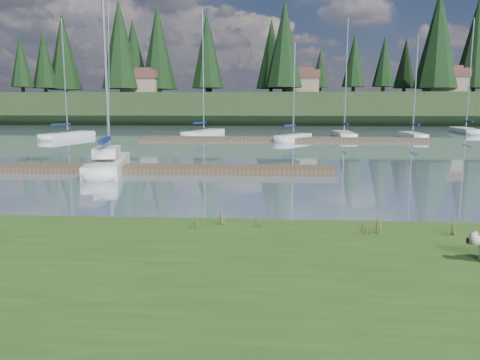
{
  "coord_description": "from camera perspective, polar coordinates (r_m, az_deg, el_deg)",
  "views": [
    {
      "loc": [
        1.03,
        -12.91,
        3.16
      ],
      "look_at": [
        0.2,
        -0.5,
        1.18
      ],
      "focal_mm": 35.0,
      "sensor_mm": 36.0,
      "label": 1
    }
  ],
  "objects": [
    {
      "name": "dock_far",
      "position": [
        43.03,
        5.14,
        5.01
      ],
      "size": [
        26.0,
        2.2,
        0.3
      ],
      "primitive_type": "cube",
      "color": "#4C3D2C",
      "rests_on": "ground"
    },
    {
      "name": "house_1",
      "position": [
        84.16,
        7.38,
        11.82
      ],
      "size": [
        6.3,
        5.3,
        4.65
      ],
      "color": "gray",
      "rests_on": "ridge"
    },
    {
      "name": "ridge",
      "position": [
        85.92,
        3.19,
        8.61
      ],
      "size": [
        200.0,
        20.0,
        5.0
      ],
      "primitive_type": "cube",
      "color": "#1D3017",
      "rests_on": "ground"
    },
    {
      "name": "conifer_3",
      "position": [
        86.05,
        -3.67,
        14.76
      ],
      "size": [
        4.84,
        4.84,
        12.25
      ],
      "color": "#382619",
      "rests_on": "ridge"
    },
    {
      "name": "weed_5",
      "position": [
        11.26,
        24.2,
        -5.04
      ],
      "size": [
        0.17,
        0.14,
        0.53
      ],
      "color": "#475B23",
      "rests_on": "bank"
    },
    {
      "name": "weed_2",
      "position": [
        10.83,
        16.95,
        -5.08
      ],
      "size": [
        0.17,
        0.14,
        0.57
      ],
      "color": "#475B23",
      "rests_on": "bank"
    },
    {
      "name": "conifer_4",
      "position": [
        79.56,
        5.44,
        16.19
      ],
      "size": [
        6.16,
        6.16,
        15.1
      ],
      "color": "#382619",
      "rests_on": "ridge"
    },
    {
      "name": "sailboat_main",
      "position": [
        24.48,
        -15.6,
        2.31
      ],
      "size": [
        3.12,
        7.8,
        11.13
      ],
      "rotation": [
        0.0,
        0.0,
        1.79
      ],
      "color": "silver",
      "rests_on": "ground"
    },
    {
      "name": "sailboat_bg_0",
      "position": [
        49.33,
        -19.78,
        5.23
      ],
      "size": [
        3.03,
        8.01,
        11.41
      ],
      "rotation": [
        0.0,
        0.0,
        1.38
      ],
      "color": "silver",
      "rests_on": "ground"
    },
    {
      "name": "sailboat_bg_2",
      "position": [
        43.29,
        6.82,
        5.26
      ],
      "size": [
        3.96,
        5.41,
        8.8
      ],
      "rotation": [
        0.0,
        0.0,
        1.01
      ],
      "color": "silver",
      "rests_on": "ground"
    },
    {
      "name": "bank",
      "position": [
        7.6,
        -4.4,
        -14.1
      ],
      "size": [
        60.0,
        9.0,
        0.35
      ],
      "primitive_type": "cube",
      "color": "#2E521A",
      "rests_on": "ground"
    },
    {
      "name": "conifer_5",
      "position": [
        84.43,
        13.76,
        14.02
      ],
      "size": [
        3.96,
        3.96,
        10.35
      ],
      "color": "#382619",
      "rests_on": "ridge"
    },
    {
      "name": "sailboat_bg_5",
      "position": [
        61.29,
        25.64,
        5.52
      ],
      "size": [
        3.06,
        9.34,
        12.98
      ],
      "rotation": [
        0.0,
        0.0,
        1.43
      ],
      "color": "silver",
      "rests_on": "ground"
    },
    {
      "name": "mud_lip",
      "position": [
        11.77,
        -1.32,
        -6.16
      ],
      "size": [
        60.0,
        0.5,
        0.14
      ],
      "primitive_type": "cube",
      "color": "#33281C",
      "rests_on": "ground"
    },
    {
      "name": "weed_3",
      "position": [
        10.83,
        -5.67,
        -4.83
      ],
      "size": [
        0.17,
        0.14,
        0.52
      ],
      "color": "#475B23",
      "rests_on": "bank"
    },
    {
      "name": "weed_4",
      "position": [
        10.79,
        15.26,
        -5.5
      ],
      "size": [
        0.17,
        0.14,
        0.38
      ],
      "color": "#475B23",
      "rests_on": "bank"
    },
    {
      "name": "conifer_2",
      "position": [
        85.62,
        -14.44,
        15.75
      ],
      "size": [
        6.6,
        6.6,
        16.05
      ],
      "color": "#382619",
      "rests_on": "ridge"
    },
    {
      "name": "ground",
      "position": [
        43.04,
        2.47,
        4.84
      ],
      "size": [
        200.0,
        200.0,
        0.0
      ],
      "primitive_type": "plane",
      "color": "gray",
      "rests_on": "ground"
    },
    {
      "name": "sailboat_bg_3",
      "position": [
        48.49,
        12.46,
        5.5
      ],
      "size": [
        1.67,
        7.87,
        11.55
      ],
      "rotation": [
        0.0,
        0.0,
        1.56
      ],
      "color": "silver",
      "rests_on": "ground"
    },
    {
      "name": "house_2",
      "position": [
        86.98,
        23.76,
        11.05
      ],
      "size": [
        6.3,
        5.3,
        4.65
      ],
      "color": "gray",
      "rests_on": "ridge"
    },
    {
      "name": "sailboat_bg_1",
      "position": [
        50.68,
        -4.08,
        5.83
      ],
      "size": [
        3.92,
        8.9,
        12.96
      ],
      "rotation": [
        0.0,
        0.0,
        1.31
      ],
      "color": "silver",
      "rests_on": "ground"
    },
    {
      "name": "weed_1",
      "position": [
        10.9,
        2.47,
        -4.64
      ],
      "size": [
        0.17,
        0.14,
        0.55
      ],
      "color": "#475B23",
      "rests_on": "bank"
    },
    {
      "name": "conifer_1",
      "position": [
        93.76,
        -22.78,
        13.35
      ],
      "size": [
        4.4,
        4.4,
        11.3
      ],
      "color": "#382619",
      "rests_on": "ridge"
    },
    {
      "name": "house_0",
      "position": [
        86.15,
        -11.92,
        11.63
      ],
      "size": [
        6.3,
        5.3,
        4.65
      ],
      "color": "gray",
      "rests_on": "ridge"
    },
    {
      "name": "sailboat_bg_4",
      "position": [
        48.85,
        20.12,
        5.19
      ],
      "size": [
        1.41,
        6.59,
        9.85
      ],
      "rotation": [
        0.0,
        0.0,
        1.55
      ],
      "color": "silver",
      "rests_on": "ground"
    },
    {
      "name": "weed_0",
      "position": [
        11.14,
        -2.0,
        -4.23
      ],
      "size": [
        0.17,
        0.14,
        0.6
      ],
      "color": "#475B23",
      "rests_on": "bank"
    },
    {
      "name": "conifer_6",
      "position": [
        85.97,
        22.98,
        15.61
      ],
      "size": [
        7.04,
        7.04,
        17.0
      ],
      "color": "#382619",
      "rests_on": "ridge"
    },
    {
      "name": "dock_near",
      "position": [
        22.68,
        -9.01,
        1.32
      ],
      "size": [
        16.0,
        2.0,
        0.3
      ],
      "primitive_type": "cube",
      "color": "#4C3D2C",
      "rests_on": "ground"
    }
  ]
}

